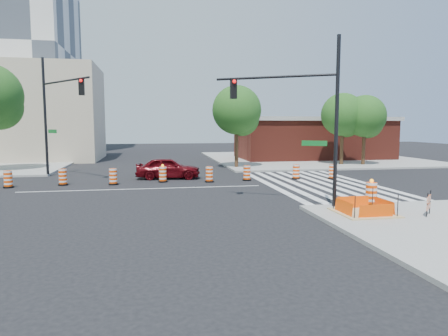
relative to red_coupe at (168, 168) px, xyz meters
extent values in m
plane|color=black|center=(-1.64, -4.30, -0.76)|extent=(120.00, 120.00, 0.00)
cube|color=gray|center=(16.36, 13.70, -0.68)|extent=(22.00, 22.00, 0.15)
cube|color=silver|center=(6.16, -4.30, -0.75)|extent=(0.45, 13.50, 0.01)
cube|color=silver|center=(7.06, -4.30, -0.75)|extent=(0.45, 13.50, 0.01)
cube|color=silver|center=(7.96, -4.30, -0.75)|extent=(0.45, 13.50, 0.01)
cube|color=silver|center=(8.86, -4.30, -0.75)|extent=(0.45, 13.50, 0.01)
cube|color=silver|center=(9.76, -4.30, -0.75)|extent=(0.45, 13.50, 0.01)
cube|color=silver|center=(10.66, -4.30, -0.75)|extent=(0.45, 13.50, 0.01)
cube|color=silver|center=(11.56, -4.30, -0.75)|extent=(0.45, 13.50, 0.01)
cube|color=silver|center=(12.46, -4.30, -0.75)|extent=(0.45, 13.50, 0.01)
cube|color=silver|center=(-1.64, -4.30, -0.75)|extent=(14.00, 0.12, 0.01)
cube|color=tan|center=(7.36, -13.30, -0.58)|extent=(2.20, 2.20, 0.05)
cube|color=#FF4D05|center=(7.36, -14.20, -0.33)|extent=(1.44, 0.02, 0.55)
cube|color=#FF4D05|center=(7.36, -12.40, -0.33)|extent=(1.44, 0.02, 0.55)
cube|color=#FF4D05|center=(6.46, -13.30, -0.33)|extent=(0.02, 1.44, 0.55)
cube|color=#FF4D05|center=(8.26, -13.30, -0.33)|extent=(0.02, 1.44, 0.55)
cylinder|color=black|center=(6.46, -14.20, -0.16)|extent=(0.04, 0.04, 0.90)
cylinder|color=black|center=(8.26, -14.20, -0.16)|extent=(0.04, 0.04, 0.90)
cylinder|color=black|center=(6.46, -12.40, -0.16)|extent=(0.04, 0.04, 0.90)
cylinder|color=black|center=(8.26, -12.40, -0.16)|extent=(0.04, 0.04, 0.90)
cube|color=maroon|center=(16.36, 13.70, 1.34)|extent=(16.00, 8.00, 4.20)
cube|color=gray|center=(16.36, 13.70, 3.64)|extent=(16.50, 8.50, 0.40)
cube|color=#BFAD91|center=(-13.64, 17.70, 4.24)|extent=(14.00, 10.00, 10.00)
imported|color=#50060C|center=(0.00, 0.00, 0.00)|extent=(4.60, 2.23, 1.51)
cylinder|color=black|center=(6.81, -11.73, 3.10)|extent=(0.17, 0.17, 7.41)
cylinder|color=black|center=(4.41, -10.33, 5.13)|extent=(4.85, 2.89, 0.11)
cube|color=black|center=(2.73, -9.35, 4.67)|extent=(0.30, 0.26, 0.93)
sphere|color=#FF0C0C|center=(2.73, -9.53, 4.99)|extent=(0.17, 0.17, 0.17)
cube|color=#0C591E|center=(6.01, -11.27, 2.17)|extent=(0.98, 0.59, 0.23)
cylinder|color=black|center=(-8.67, 2.96, 3.59)|extent=(0.19, 0.19, 8.40)
cylinder|color=black|center=(-6.74, 0.46, 5.90)|extent=(3.95, 5.06, 0.13)
cube|color=black|center=(-5.39, -1.28, 5.38)|extent=(0.34, 0.29, 1.05)
sphere|color=#FF0C0C|center=(-5.39, -1.46, 5.75)|extent=(0.19, 0.19, 0.19)
cube|color=#0C591E|center=(-8.02, 2.13, 2.54)|extent=(0.80, 1.02, 0.26)
cylinder|color=black|center=(8.47, -11.92, -0.56)|extent=(0.61, 0.61, 0.10)
cylinder|color=#ED4304|center=(8.47, -11.92, -0.05)|extent=(0.49, 0.49, 0.97)
sphere|color=#FF990C|center=(8.47, -11.92, 0.51)|extent=(0.16, 0.16, 0.16)
cube|color=#ED4304|center=(9.68, -14.10, 0.07)|extent=(0.61, 0.60, 0.27)
cube|color=#ED4304|center=(9.68, -14.10, -0.24)|extent=(0.61, 0.60, 0.21)
cylinder|color=black|center=(9.42, -14.36, -0.13)|extent=(0.04, 0.04, 0.96)
cylinder|color=black|center=(9.94, -13.84, -0.13)|extent=(0.04, 0.04, 0.96)
cylinder|color=#382314|center=(6.09, 5.63, 1.48)|extent=(0.32, 0.32, 4.47)
sphere|color=#144817|center=(6.09, 5.63, 4.27)|extent=(4.19, 4.19, 4.19)
sphere|color=#144817|center=(6.58, 5.93, 3.57)|extent=(3.07, 3.07, 3.07)
sphere|color=#144817|center=(5.69, 5.43, 3.85)|extent=(2.79, 2.79, 2.79)
cylinder|color=#382314|center=(16.17, 6.32, 1.34)|extent=(0.32, 0.32, 4.19)
sphere|color=#144817|center=(16.17, 6.32, 3.96)|extent=(3.93, 3.93, 3.93)
sphere|color=#144817|center=(16.67, 6.62, 3.30)|extent=(2.88, 2.88, 2.88)
sphere|color=#144817|center=(15.77, 6.12, 3.56)|extent=(2.62, 2.62, 2.62)
cylinder|color=#382314|center=(18.01, 5.69, 1.27)|extent=(0.31, 0.31, 4.06)
sphere|color=#144817|center=(18.01, 5.69, 3.81)|extent=(3.81, 3.81, 3.81)
sphere|color=#144817|center=(18.49, 5.98, 3.18)|extent=(2.79, 2.79, 2.79)
sphere|color=#144817|center=(17.62, 5.49, 3.43)|extent=(2.54, 2.54, 2.54)
cylinder|color=black|center=(-9.59, -2.46, -0.71)|extent=(0.60, 0.60, 0.10)
cylinder|color=#ED4304|center=(-9.59, -2.46, -0.21)|extent=(0.48, 0.48, 0.95)
cylinder|color=black|center=(-6.59, -2.01, -0.71)|extent=(0.60, 0.60, 0.10)
cylinder|color=#ED4304|center=(-6.59, -2.01, -0.21)|extent=(0.48, 0.48, 0.95)
cylinder|color=black|center=(-3.53, -2.32, -0.71)|extent=(0.60, 0.60, 0.10)
cylinder|color=#ED4304|center=(-3.53, -2.32, -0.21)|extent=(0.48, 0.48, 0.95)
cylinder|color=black|center=(-0.43, -1.71, -0.71)|extent=(0.60, 0.60, 0.10)
cylinder|color=#ED4304|center=(-0.43, -1.71, -0.21)|extent=(0.48, 0.48, 0.95)
sphere|color=#FF990C|center=(-0.43, -1.71, 0.34)|extent=(0.16, 0.16, 0.16)
cylinder|color=black|center=(2.59, -2.23, -0.71)|extent=(0.60, 0.60, 0.10)
cylinder|color=#ED4304|center=(2.59, -2.23, -0.21)|extent=(0.48, 0.48, 0.95)
cylinder|color=black|center=(5.19, -1.94, -0.71)|extent=(0.60, 0.60, 0.10)
cylinder|color=#ED4304|center=(5.19, -1.94, -0.21)|extent=(0.48, 0.48, 0.95)
cylinder|color=black|center=(8.71, -1.88, -0.71)|extent=(0.60, 0.60, 0.10)
cylinder|color=#ED4304|center=(8.71, -1.88, -0.21)|extent=(0.48, 0.48, 0.95)
cylinder|color=black|center=(11.23, -2.23, -0.71)|extent=(0.60, 0.60, 0.10)
cylinder|color=#ED4304|center=(11.23, -2.23, -0.21)|extent=(0.48, 0.48, 0.95)
camera|label=1|loc=(-1.09, -27.98, 2.96)|focal=32.00mm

